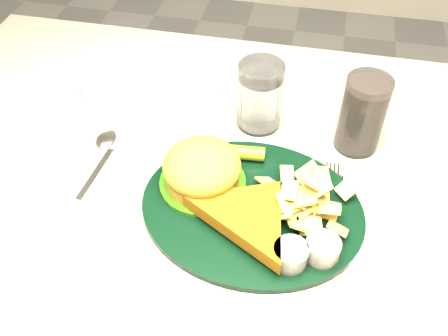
# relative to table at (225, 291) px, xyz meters

# --- Properties ---
(table) EXTENTS (1.20, 0.80, 0.75)m
(table) POSITION_rel_table_xyz_m (0.00, 0.00, 0.00)
(table) COLOR gray
(table) RESTS_ON ground
(dinner_plate) EXTENTS (0.36, 0.31, 0.08)m
(dinner_plate) POSITION_rel_table_xyz_m (0.06, -0.07, 0.41)
(dinner_plate) COLOR black
(dinner_plate) RESTS_ON table
(water_glass) EXTENTS (0.08, 0.08, 0.12)m
(water_glass) POSITION_rel_table_xyz_m (0.03, 0.13, 0.44)
(water_glass) COLOR silver
(water_glass) RESTS_ON table
(cola_glass) EXTENTS (0.08, 0.08, 0.14)m
(cola_glass) POSITION_rel_table_xyz_m (0.21, 0.11, 0.44)
(cola_glass) COLOR black
(cola_glass) RESTS_ON table
(fork_napkin) EXTENTS (0.14, 0.19, 0.01)m
(fork_napkin) POSITION_rel_table_xyz_m (0.17, -0.08, 0.38)
(fork_napkin) COLOR white
(fork_napkin) RESTS_ON table
(spoon) EXTENTS (0.06, 0.16, 0.01)m
(spoon) POSITION_rel_table_xyz_m (-0.21, -0.05, 0.38)
(spoon) COLOR white
(spoon) RESTS_ON table
(ramekin) EXTENTS (0.06, 0.06, 0.03)m
(ramekin) POSITION_rel_table_xyz_m (-0.28, 0.14, 0.39)
(ramekin) COLOR white
(ramekin) RESTS_ON table
(wrapped_straw) EXTENTS (0.19, 0.13, 0.01)m
(wrapped_straw) POSITION_rel_table_xyz_m (-0.09, 0.20, 0.38)
(wrapped_straw) COLOR white
(wrapped_straw) RESTS_ON table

